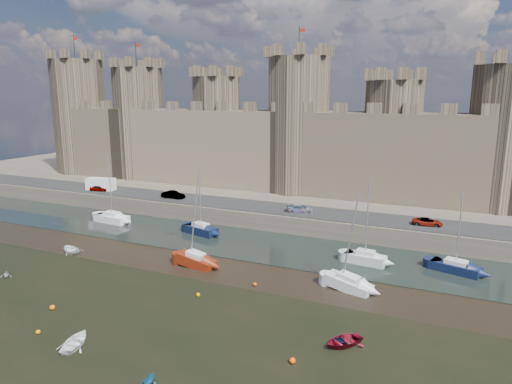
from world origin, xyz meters
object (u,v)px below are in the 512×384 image
car_3 (427,222)px  sailboat_1 (201,229)px  car_1 (173,195)px  sailboat_4 (196,260)px  car_0 (99,188)px  car_2 (300,209)px  sailboat_5 (349,283)px  van (101,184)px  sailboat_0 (112,218)px  sailboat_2 (365,257)px  sailboat_3 (456,267)px

car_3 → sailboat_1: bearing=99.7°
car_1 → sailboat_4: 24.82m
sailboat_1 → sailboat_4: sailboat_4 is taller
car_0 → car_3: (54.66, 0.91, -0.02)m
car_2 → car_1: bearing=72.0°
car_0 → car_2: bearing=-102.4°
car_1 → sailboat_5: bearing=-119.1°
car_3 → van: van is taller
car_2 → car_0: bearing=72.8°
car_0 → sailboat_4: size_ratio=0.30×
car_0 → sailboat_4: bearing=-134.1°
sailboat_4 → van: bearing=153.9°
sailboat_0 → van: bearing=144.5°
sailboat_0 → sailboat_1: 15.60m
sailboat_2 → sailboat_5: 7.87m
car_3 → van: bearing=83.5°
car_1 → sailboat_0: (-5.49, -8.53, -2.35)m
car_3 → car_0: bearing=84.4°
car_0 → sailboat_2: 49.74m
car_2 → sailboat_4: (-6.12, -19.05, -2.27)m
car_0 → sailboat_0: (9.75, -7.98, -2.25)m
car_0 → car_3: car_0 is taller
car_2 → van: bearing=71.4°
car_2 → sailboat_0: sailboat_0 is taller
car_1 → sailboat_5: size_ratio=0.39×
sailboat_0 → sailboat_5: size_ratio=1.01×
sailboat_2 → sailboat_0: bearing=-176.6°
sailboat_0 → sailboat_3: 48.64m
car_0 → car_3: 54.67m
sailboat_3 → sailboat_5: 13.53m
car_1 → car_3: (39.42, 0.35, -0.12)m
car_0 → sailboat_0: size_ratio=0.31×
sailboat_0 → sailboat_4: 23.75m
car_1 → sailboat_1: bearing=-129.6°
sailboat_2 → car_2: bearing=144.0°
sailboat_4 → sailboat_5: bearing=8.2°
car_3 → sailboat_4: bearing=122.7°
car_1 → car_3: car_1 is taller
sailboat_0 → sailboat_5: sailboat_0 is taller
sailboat_4 → sailboat_5: size_ratio=1.07×
sailboat_3 → sailboat_5: size_ratio=0.88×
car_0 → sailboat_0: sailboat_0 is taller
sailboat_0 → sailboat_1: sailboat_0 is taller
car_0 → sailboat_1: sailboat_1 is taller
sailboat_1 → sailboat_3: (33.05, -0.61, -0.08)m
car_1 → sailboat_4: (15.86, -18.95, -2.36)m
car_3 → sailboat_1: size_ratio=0.37×
sailboat_0 → sailboat_3: size_ratio=1.15×
van → sailboat_0: (10.07, -8.83, -2.80)m
car_0 → sailboat_4: 36.20m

